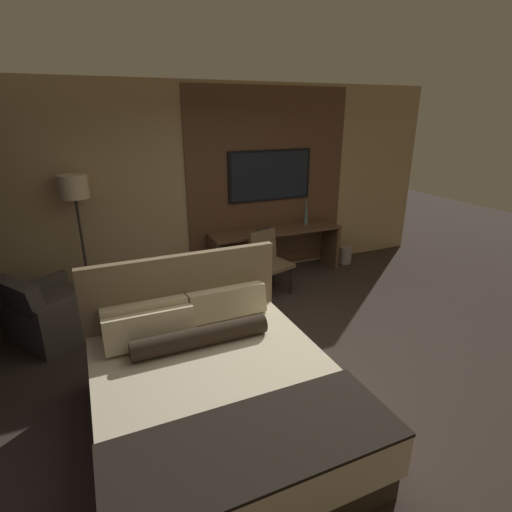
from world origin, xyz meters
name	(u,v)px	position (x,y,z in m)	size (l,w,h in m)	color
ground_plane	(306,366)	(0.00, 0.00, 0.00)	(16.00, 16.00, 0.00)	#332823
wall_back_tv_panel	(226,185)	(0.12, 2.59, 1.40)	(7.20, 0.09, 2.80)	tan
bed	(216,393)	(-1.08, -0.41, 0.33)	(1.83, 2.10, 1.17)	#33281E
desk	(275,243)	(0.79, 2.32, 0.50)	(2.05, 0.49, 0.72)	brown
tv	(270,176)	(0.79, 2.52, 1.50)	(1.33, 0.04, 0.75)	black
desk_chair	(268,257)	(0.41, 1.77, 0.51)	(0.59, 0.58, 0.87)	brown
armchair_by_window	(53,314)	(-2.30, 1.68, 0.26)	(1.16, 1.17, 0.79)	#47423D
floor_lamp	(75,198)	(-1.90, 2.34, 1.43)	(0.34, 0.34, 1.70)	#282623
vase_tall	(306,211)	(1.36, 2.38, 0.94)	(0.07, 0.07, 0.43)	#4C706B
book	(266,230)	(0.63, 2.28, 0.74)	(0.25, 0.20, 0.03)	#332D28
waste_bin	(345,255)	(2.08, 2.26, 0.14)	(0.22, 0.22, 0.28)	gray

